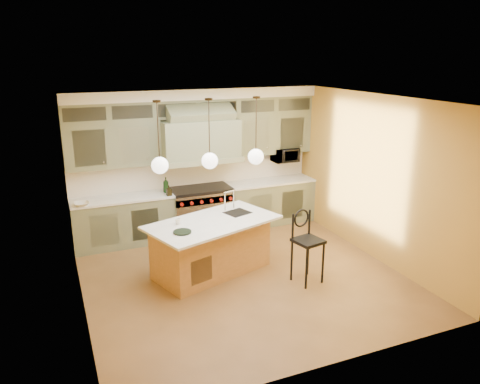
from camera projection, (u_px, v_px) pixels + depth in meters
name	position (u px, v px, depth m)	size (l,w,h in m)	color
floor	(242.00, 277.00, 7.74)	(5.00, 5.00, 0.00)	brown
ceiling	(242.00, 99.00, 6.91)	(5.00, 5.00, 0.00)	white
wall_back	(195.00, 160.00, 9.54)	(5.00, 5.00, 0.00)	#B88832
wall_front	(331.00, 254.00, 5.12)	(5.00, 5.00, 0.00)	#B88832
wall_left	(75.00, 213.00, 6.40)	(5.00, 5.00, 0.00)	#B88832
wall_right	(373.00, 177.00, 8.25)	(5.00, 5.00, 0.00)	#B88832
back_cabinetry	(199.00, 164.00, 9.31)	(5.00, 0.77, 2.90)	#747D5C
range	(201.00, 210.00, 9.50)	(1.20, 0.74, 0.96)	silver
kitchen_island	(212.00, 245.00, 7.79)	(2.37, 1.75, 1.35)	olive
counter_stool	(307.00, 242.00, 7.42)	(0.49, 0.49, 1.19)	black
microwave	(285.00, 155.00, 10.04)	(0.54, 0.37, 0.30)	black
oil_bottle_a	(166.00, 185.00, 9.08)	(0.12, 0.12, 0.31)	black
oil_bottle_b	(169.00, 191.00, 8.89)	(0.09, 0.09, 0.20)	black
fruit_bowl	(82.00, 204.00, 8.32)	(0.27, 0.27, 0.07)	white
cup	(178.00, 221.00, 7.48)	(0.10, 0.10, 0.09)	white
pendant_left	(160.00, 164.00, 7.07)	(0.26, 0.26, 1.11)	#2D2319
pendant_center	(210.00, 159.00, 7.37)	(0.26, 0.26, 1.11)	#2D2319
pendant_right	(256.00, 155.00, 7.66)	(0.26, 0.26, 1.11)	#2D2319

